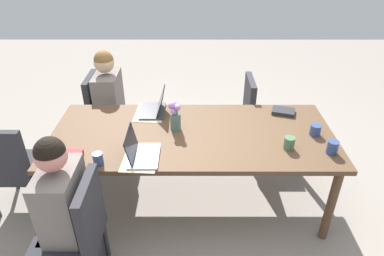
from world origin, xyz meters
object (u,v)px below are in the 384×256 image
at_px(flower_vase, 175,116).
at_px(coffee_mug_centre_left, 98,159).
at_px(dining_table, 192,140).
at_px(chair_far_left_mid, 76,230).
at_px(laptop_far_left_mid, 140,152).
at_px(chair_near_right_near, 258,114).
at_px(laptop_near_left_near, 155,108).
at_px(person_far_left_mid, 67,220).
at_px(chair_head_right_left_far, 11,164).
at_px(chair_near_left_near, 105,111).
at_px(coffee_mug_centre_right, 315,130).
at_px(coffee_mug_near_left, 289,143).
at_px(book_red_cover, 67,156).
at_px(person_near_left_near, 111,111).
at_px(coffee_mug_near_right, 332,147).
at_px(book_blue_cover, 283,111).

relative_size(flower_vase, coffee_mug_centre_left, 2.67).
distance_m(dining_table, chair_far_left_mid, 1.14).
bearing_deg(flower_vase, laptop_far_left_mid, 59.06).
height_order(chair_near_right_near, laptop_near_left_near, laptop_near_left_near).
relative_size(chair_far_left_mid, person_far_left_mid, 0.75).
bearing_deg(chair_head_right_left_far, chair_near_left_near, -121.93).
height_order(person_far_left_mid, coffee_mug_centre_right, person_far_left_mid).
relative_size(coffee_mug_near_left, book_red_cover, 0.50).
xyz_separation_m(coffee_mug_near_left, coffee_mug_centre_right, (-0.26, -0.20, -0.00)).
xyz_separation_m(person_near_left_near, laptop_far_left_mid, (-0.48, 1.14, 0.28)).
distance_m(chair_near_left_near, coffee_mug_centre_right, 2.17).
xyz_separation_m(chair_far_left_mid, chair_head_right_left_far, (0.76, -0.72, 0.00)).
distance_m(chair_far_left_mid, laptop_near_left_near, 1.28).
bearing_deg(flower_vase, laptop_near_left_near, -56.43).
xyz_separation_m(dining_table, laptop_near_left_near, (0.34, -0.36, 0.11)).
xyz_separation_m(person_far_left_mid, coffee_mug_near_right, (-1.92, -0.46, 0.29)).
bearing_deg(coffee_mug_centre_left, person_near_left_near, -81.20).
bearing_deg(dining_table, coffee_mug_near_left, 163.60).
bearing_deg(coffee_mug_near_right, laptop_near_left_near, -24.63).
xyz_separation_m(coffee_mug_centre_left, book_red_cover, (0.25, -0.08, -0.03)).
xyz_separation_m(chair_near_left_near, flower_vase, (-0.80, 0.80, 0.39)).
xyz_separation_m(dining_table, coffee_mug_centre_right, (-1.01, 0.02, 0.11)).
xyz_separation_m(person_near_left_near, book_blue_cover, (-1.71, 0.46, 0.25)).
relative_size(coffee_mug_near_right, book_blue_cover, 0.52).
bearing_deg(laptop_near_left_near, chair_far_left_mid, 69.40).
bearing_deg(chair_near_left_near, coffee_mug_near_left, 147.42).
height_order(flower_vase, book_blue_cover, flower_vase).
bearing_deg(coffee_mug_centre_right, coffee_mug_near_left, 37.08).
height_order(chair_near_left_near, laptop_far_left_mid, laptop_far_left_mid).
relative_size(dining_table, chair_far_left_mid, 2.61).
bearing_deg(chair_near_left_near, book_blue_cover, 163.81).
bearing_deg(chair_head_right_left_far, flower_vase, -173.67).
distance_m(person_far_left_mid, laptop_near_left_near, 1.25).
distance_m(chair_near_left_near, flower_vase, 1.20).
bearing_deg(coffee_mug_centre_left, coffee_mug_near_left, -171.88).
relative_size(chair_near_right_near, book_blue_cover, 4.50).
xyz_separation_m(laptop_far_left_mid, book_blue_cover, (-1.22, -0.68, -0.03)).
bearing_deg(coffee_mug_near_right, coffee_mug_near_left, -10.99).
relative_size(laptop_far_left_mid, coffee_mug_centre_right, 3.53).
relative_size(person_near_left_near, coffee_mug_near_right, 11.43).
bearing_deg(coffee_mug_near_left, book_blue_cover, -98.67).
height_order(chair_head_right_left_far, laptop_far_left_mid, laptop_far_left_mid).
xyz_separation_m(flower_vase, coffee_mug_near_right, (-1.21, 0.35, -0.08)).
bearing_deg(coffee_mug_centre_left, flower_vase, -137.62).
distance_m(coffee_mug_near_right, book_red_cover, 1.99).
height_order(dining_table, coffee_mug_centre_right, coffee_mug_centre_right).
relative_size(person_far_left_mid, coffee_mug_centre_left, 12.55).
bearing_deg(chair_far_left_mid, laptop_near_left_near, -110.60).
height_order(person_far_left_mid, coffee_mug_near_left, person_far_left_mid).
height_order(dining_table, coffee_mug_near_left, coffee_mug_near_left).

